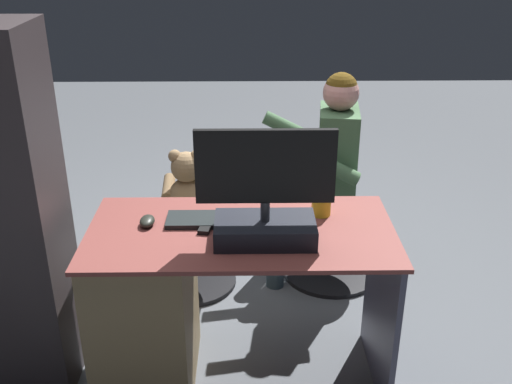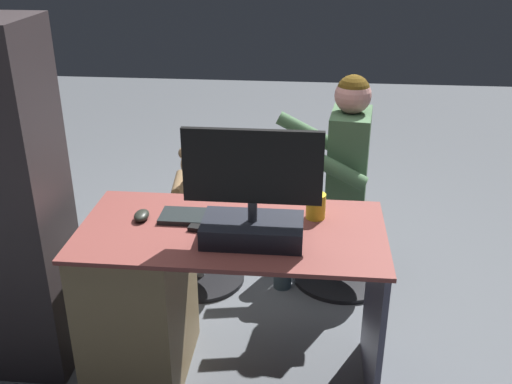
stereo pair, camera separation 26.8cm
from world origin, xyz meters
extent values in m
plane|color=#555960|center=(0.00, 0.00, 0.00)|extent=(10.00, 10.00, 0.00)
cube|color=brown|center=(0.00, 0.37, 0.74)|extent=(1.23, 0.62, 0.02)
cube|color=olive|center=(0.41, 0.37, 0.36)|extent=(0.39, 0.57, 0.73)
cube|color=#444458|center=(-0.59, 0.37, 0.36)|extent=(0.02, 0.56, 0.73)
cube|color=black|center=(-0.09, 0.46, 0.79)|extent=(0.39, 0.22, 0.08)
cylinder|color=#333338|center=(-0.09, 0.46, 0.87)|extent=(0.04, 0.04, 0.08)
cube|color=black|center=(-0.09, 0.46, 1.05)|extent=(0.52, 0.02, 0.29)
cube|color=black|center=(-0.09, 0.44, 1.05)|extent=(0.48, 0.00, 0.26)
cube|color=black|center=(0.09, 0.30, 0.76)|extent=(0.42, 0.14, 0.02)
ellipsoid|color=black|center=(0.38, 0.33, 0.76)|extent=(0.06, 0.10, 0.04)
cylinder|color=yellow|center=(-0.33, 0.25, 0.80)|extent=(0.08, 0.08, 0.11)
cube|color=black|center=(0.14, 0.34, 0.76)|extent=(0.07, 0.16, 0.02)
cylinder|color=black|center=(0.29, -0.39, 0.01)|extent=(0.49, 0.49, 0.03)
cylinder|color=gray|center=(0.29, -0.39, 0.19)|extent=(0.04, 0.04, 0.34)
cylinder|color=#384647|center=(0.29, -0.39, 0.39)|extent=(0.41, 0.41, 0.06)
ellipsoid|color=#967752|center=(0.29, -0.39, 0.53)|extent=(0.21, 0.18, 0.22)
sphere|color=#967752|center=(0.29, -0.39, 0.71)|extent=(0.16, 0.16, 0.16)
sphere|color=beige|center=(0.29, -0.45, 0.70)|extent=(0.06, 0.06, 0.06)
sphere|color=#967752|center=(0.23, -0.39, 0.77)|extent=(0.07, 0.07, 0.07)
sphere|color=#967752|center=(0.35, -0.39, 0.77)|extent=(0.07, 0.07, 0.07)
cylinder|color=#967752|center=(0.19, -0.42, 0.58)|extent=(0.06, 0.17, 0.11)
cylinder|color=#967752|center=(0.39, -0.42, 0.58)|extent=(0.06, 0.17, 0.11)
cylinder|color=#967752|center=(0.24, -0.50, 0.46)|extent=(0.07, 0.13, 0.07)
cylinder|color=#967752|center=(0.35, -0.50, 0.46)|extent=(0.07, 0.13, 0.07)
cylinder|color=black|center=(-0.50, -0.48, 0.01)|extent=(0.55, 0.55, 0.03)
cylinder|color=gray|center=(-0.50, -0.48, 0.19)|extent=(0.04, 0.04, 0.34)
cylinder|color=#4F4F4E|center=(-0.50, -0.48, 0.39)|extent=(0.42, 0.42, 0.06)
cube|color=#476A47|center=(-0.50, -0.48, 0.70)|extent=(0.24, 0.34, 0.56)
sphere|color=#D6938A|center=(-0.50, -0.48, 1.07)|extent=(0.19, 0.19, 0.19)
sphere|color=#543D12|center=(-0.50, -0.48, 1.09)|extent=(0.17, 0.17, 0.17)
cylinder|color=#476A47|center=(-0.37, -0.27, 0.79)|extent=(0.44, 0.13, 0.26)
cylinder|color=#476A47|center=(-0.32, -0.66, 0.79)|extent=(0.44, 0.13, 0.26)
cylinder|color=#2F404A|center=(-0.35, -0.37, 0.44)|extent=(0.35, 0.15, 0.11)
cylinder|color=#2F404A|center=(-0.18, -0.35, 0.21)|extent=(0.10, 0.10, 0.42)
cylinder|color=#2F404A|center=(-0.32, -0.55, 0.44)|extent=(0.35, 0.15, 0.11)
cylinder|color=#2F404A|center=(-0.16, -0.53, 0.21)|extent=(0.10, 0.10, 0.42)
cube|color=#30292A|center=(0.95, 0.34, 0.78)|extent=(0.44, 0.36, 1.55)
camera|label=1|loc=(-0.03, 2.46, 1.87)|focal=41.62mm
camera|label=2|loc=(-0.30, 2.45, 1.87)|focal=41.62mm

